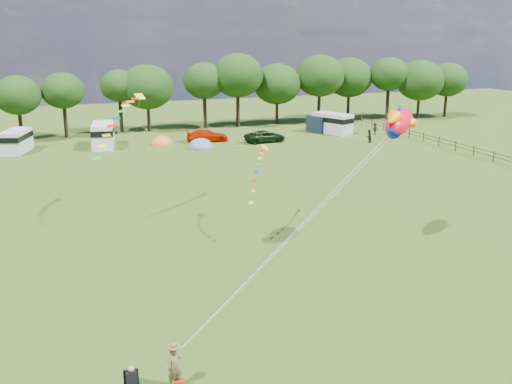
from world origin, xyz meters
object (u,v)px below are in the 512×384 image
object	(u,v)px
campervan_c	(103,134)
kite_flyer	(175,367)
campervan_d	(332,123)
walker_b	(375,129)
camp_chair	(132,379)
campervan_b	(16,140)
car_d	(265,136)
walker_a	(369,136)
fish_kite	(398,123)
tent_greyblue	(201,148)
tent_orange	(162,144)
car_c	(207,136)

from	to	relation	value
campervan_c	kite_flyer	world-z (taller)	campervan_c
campervan_d	walker_b	world-z (taller)	campervan_d
camp_chair	campervan_b	bearing A→B (deg)	100.18
car_d	campervan_d	xyz separation A→B (m)	(10.66, 2.94, 0.74)
campervan_c	walker_a	distance (m)	31.68
campervan_b	campervan_c	xyz separation A→B (m)	(9.43, -0.24, 0.16)
fish_kite	tent_greyblue	bearing A→B (deg)	56.00
campervan_c	tent_orange	xyz separation A→B (m)	(6.76, -0.70, -1.48)
tent_orange	kite_flyer	world-z (taller)	kite_flyer
kite_flyer	car_c	bearing A→B (deg)	60.09
car_c	campervan_d	distance (m)	17.25
kite_flyer	walker_a	xyz separation A→B (m)	(32.64, 40.99, -0.04)
fish_kite	walker_a	distance (m)	35.77
fish_kite	walker_b	distance (m)	41.76
campervan_b	fish_kite	size ratio (longest dim) A/B	1.46
tent_orange	kite_flyer	bearing A→B (deg)	-100.31
car_c	tent_orange	world-z (taller)	car_c
walker_a	walker_b	bearing A→B (deg)	-155.34
fish_kite	campervan_d	bearing A→B (deg)	28.28
campervan_c	walker_b	world-z (taller)	campervan_c
tent_orange	fish_kite	world-z (taller)	fish_kite
tent_greyblue	walker_b	distance (m)	23.91
camp_chair	walker_b	size ratio (longest dim) A/B	0.86
campervan_d	car_c	bearing A→B (deg)	66.17
car_d	tent_orange	world-z (taller)	car_d
walker_a	kite_flyer	bearing A→B (deg)	24.27
walker_a	walker_b	xyz separation A→B (m)	(3.80, 4.84, -0.02)
kite_flyer	walker_b	bearing A→B (deg)	38.12
car_d	campervan_c	world-z (taller)	campervan_c
tent_orange	walker_a	size ratio (longest dim) A/B	1.82
campervan_d	walker_b	size ratio (longest dim) A/B	3.77
campervan_c	tent_orange	size ratio (longest dim) A/B	2.05
camp_chair	walker_a	size ratio (longest dim) A/B	0.85
kite_flyer	camp_chair	world-z (taller)	kite_flyer
tent_greyblue	walker_a	size ratio (longest dim) A/B	2.11
fish_kite	car_c	bearing A→B (deg)	52.72
car_d	campervan_b	world-z (taller)	campervan_b
car_c	fish_kite	size ratio (longest dim) A/B	1.31
campervan_c	tent_greyblue	size ratio (longest dim) A/B	1.77
campervan_d	camp_chair	world-z (taller)	campervan_d
fish_kite	camp_chair	bearing A→B (deg)	170.99
campervan_c	car_c	bearing A→B (deg)	-85.48
fish_kite	walker_a	world-z (taller)	fish_kite
tent_greyblue	fish_kite	xyz separation A→B (m)	(3.31, -34.50, 7.75)
walker_b	fish_kite	bearing A→B (deg)	57.14
tent_orange	walker_a	distance (m)	25.01
campervan_b	tent_greyblue	xyz separation A→B (m)	(19.91, -4.93, -1.32)
car_d	walker_a	bearing A→B (deg)	-116.85
campervan_c	fish_kite	bearing A→B (deg)	-152.48
camp_chair	fish_kite	bearing A→B (deg)	34.09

